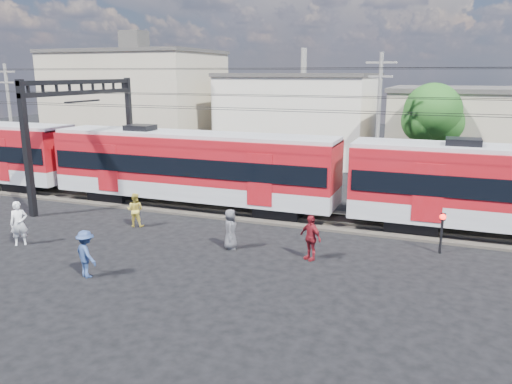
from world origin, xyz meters
TOP-DOWN VIEW (x-y plane):
  - ground at (0.00, 0.00)m, footprint 120.00×120.00m
  - track_bed at (0.00, 8.00)m, footprint 70.00×3.40m
  - rail_near at (0.00, 7.25)m, footprint 70.00×0.12m
  - rail_far at (0.00, 8.75)m, footprint 70.00×0.12m
  - commuter_train at (-2.77, 8.00)m, footprint 50.30×3.08m
  - catenary at (-8.65, 8.00)m, footprint 70.00×9.30m
  - building_west at (-17.00, 24.00)m, footprint 14.28×10.20m
  - building_midwest at (-2.00, 27.00)m, footprint 12.24×12.24m
  - building_mideast at (14.00, 24.00)m, footprint 16.32×10.20m
  - utility_pole_mid at (6.00, 15.00)m, footprint 1.80×0.24m
  - utility_pole_west at (-22.00, 14.00)m, footprint 1.80×0.24m
  - tree_near at (9.19, 18.09)m, footprint 3.82×3.64m
  - pedestrian_a at (-7.13, -0.19)m, footprint 0.83×0.82m
  - pedestrian_b at (-3.95, 3.85)m, footprint 0.94×0.81m
  - pedestrian_c at (-2.07, -2.06)m, footprint 1.31×1.07m
  - pedestrian_d at (5.13, 2.54)m, footprint 1.16×0.93m
  - pedestrian_e at (1.65, 2.57)m, footprint 0.78×0.98m
  - crossing_signal at (10.01, 5.09)m, footprint 0.25×0.25m

SIDE VIEW (x-z plane):
  - ground at x=0.00m, z-range 0.00..0.00m
  - track_bed at x=0.00m, z-range 0.00..0.12m
  - rail_near at x=0.00m, z-range 0.12..0.24m
  - rail_far at x=0.00m, z-range 0.12..0.24m
  - pedestrian_b at x=-3.95m, z-range 0.00..1.67m
  - pedestrian_e at x=1.65m, z-range 0.00..1.74m
  - pedestrian_c at x=-2.07m, z-range 0.00..1.77m
  - pedestrian_d at x=5.13m, z-range 0.00..1.84m
  - pedestrian_a at x=-7.13m, z-range 0.00..1.94m
  - crossing_signal at x=10.01m, z-range 0.34..2.08m
  - commuter_train at x=-2.77m, z-range 0.31..4.49m
  - building_mideast at x=14.00m, z-range 0.01..6.31m
  - building_midwest at x=-2.00m, z-range 0.01..7.31m
  - utility_pole_west at x=-22.00m, z-range 0.28..8.28m
  - utility_pole_mid at x=6.00m, z-range 0.28..8.78m
  - building_west at x=-17.00m, z-range 0.01..9.31m
  - tree_near at x=9.19m, z-range 1.30..8.02m
  - catenary at x=-8.65m, z-range 1.38..8.89m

